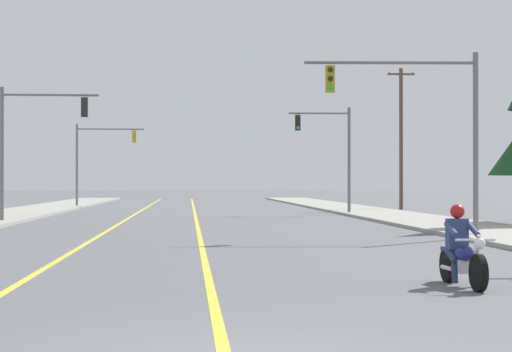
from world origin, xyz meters
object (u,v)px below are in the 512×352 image
Objects in this scene: motorcycle_with_rider at (461,254)px; traffic_signal_near_right at (425,113)px; traffic_signal_near_left at (30,134)px; traffic_signal_mid_right at (332,145)px; utility_pole_right_far at (401,136)px; traffic_signal_mid_left at (97,152)px.

traffic_signal_near_right is at bearing 77.98° from motorcycle_with_rider.
traffic_signal_near_right is 1.00× the size of traffic_signal_near_left.
traffic_signal_near_left is (-15.09, 12.48, -0.08)m from traffic_signal_near_right.
traffic_signal_mid_right is at bearing 84.65° from motorcycle_with_rider.
traffic_signal_near_left is 29.29m from utility_pole_right_far.
traffic_signal_near_right is at bearing -39.60° from traffic_signal_near_left.
traffic_signal_mid_left is at bearing 160.67° from utility_pole_right_far.
traffic_signal_near_right is 19.58m from traffic_signal_near_left.
traffic_signal_near_right and traffic_signal_near_left have the same top height.
traffic_signal_near_right is at bearing -101.70° from utility_pole_right_far.
motorcycle_with_rider is at bearing -95.35° from traffic_signal_mid_right.
traffic_signal_mid_left is (0.36, 27.11, 0.04)m from traffic_signal_near_left.
utility_pole_right_far is at bearing 42.07° from traffic_signal_near_left.
traffic_signal_mid_left is (-14.73, 39.60, -0.04)m from traffic_signal_near_right.
traffic_signal_mid_right is at bearing 88.94° from traffic_signal_near_right.
motorcycle_with_rider is 0.23× the size of utility_pole_right_far.
utility_pole_right_far is (9.68, 46.35, 4.43)m from motorcycle_with_rider.
traffic_signal_mid_right is (15.51, 10.19, -0.06)m from traffic_signal_near_left.
motorcycle_with_rider is at bearing -101.80° from utility_pole_right_far.
traffic_signal_near_left is at bearing 140.40° from traffic_signal_near_right.
traffic_signal_near_right and traffic_signal_mid_left have the same top height.
utility_pole_right_far is (21.74, 19.62, 0.95)m from traffic_signal_near_left.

